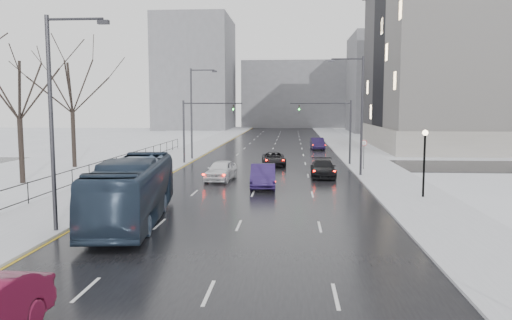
% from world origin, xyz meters
% --- Properties ---
extents(road, '(16.00, 150.00, 0.04)m').
position_xyz_m(road, '(0.00, 60.00, 0.02)').
color(road, black).
rests_on(road, ground).
extents(cross_road, '(130.00, 10.00, 0.04)m').
position_xyz_m(cross_road, '(0.00, 48.00, 0.02)').
color(cross_road, black).
rests_on(cross_road, ground).
extents(sidewalk_left, '(5.00, 150.00, 0.16)m').
position_xyz_m(sidewalk_left, '(-10.50, 60.00, 0.08)').
color(sidewalk_left, silver).
rests_on(sidewalk_left, ground).
extents(sidewalk_right, '(5.00, 150.00, 0.16)m').
position_xyz_m(sidewalk_right, '(10.50, 60.00, 0.08)').
color(sidewalk_right, silver).
rests_on(sidewalk_right, ground).
extents(park_strip, '(14.00, 150.00, 0.12)m').
position_xyz_m(park_strip, '(-20.00, 60.00, 0.06)').
color(park_strip, white).
rests_on(park_strip, ground).
extents(tree_park_d, '(8.75, 8.75, 12.50)m').
position_xyz_m(tree_park_d, '(-17.80, 34.00, 0.00)').
color(tree_park_d, black).
rests_on(tree_park_d, ground).
extents(tree_park_e, '(9.45, 9.45, 13.50)m').
position_xyz_m(tree_park_e, '(-18.20, 44.00, 0.00)').
color(tree_park_e, black).
rests_on(tree_park_e, ground).
extents(iron_fence, '(0.06, 70.00, 1.30)m').
position_xyz_m(iron_fence, '(-13.00, 30.00, 0.91)').
color(iron_fence, black).
rests_on(iron_fence, sidewalk_left).
extents(streetlight_r_mid, '(2.95, 0.25, 10.00)m').
position_xyz_m(streetlight_r_mid, '(8.17, 40.00, 5.62)').
color(streetlight_r_mid, '#2D2D33').
rests_on(streetlight_r_mid, ground).
extents(streetlight_l_near, '(2.95, 0.25, 10.00)m').
position_xyz_m(streetlight_l_near, '(-8.17, 20.00, 5.62)').
color(streetlight_l_near, '#2D2D33').
rests_on(streetlight_l_near, ground).
extents(streetlight_l_far, '(2.95, 0.25, 10.00)m').
position_xyz_m(streetlight_l_far, '(-8.17, 52.00, 5.62)').
color(streetlight_l_far, '#2D2D33').
rests_on(streetlight_l_far, ground).
extents(lamppost_r_mid, '(0.36, 0.36, 4.28)m').
position_xyz_m(lamppost_r_mid, '(11.00, 30.00, 2.94)').
color(lamppost_r_mid, black).
rests_on(lamppost_r_mid, sidewalk_right).
extents(mast_signal_right, '(6.10, 0.33, 6.50)m').
position_xyz_m(mast_signal_right, '(7.33, 48.00, 4.11)').
color(mast_signal_right, '#2D2D33').
rests_on(mast_signal_right, ground).
extents(mast_signal_left, '(6.10, 0.33, 6.50)m').
position_xyz_m(mast_signal_left, '(-7.33, 48.00, 4.11)').
color(mast_signal_left, '#2D2D33').
rests_on(mast_signal_left, ground).
extents(no_uturn_sign, '(0.60, 0.06, 2.70)m').
position_xyz_m(no_uturn_sign, '(9.20, 44.00, 2.30)').
color(no_uturn_sign, '#2D2D33').
rests_on(no_uturn_sign, sidewalk_right).
extents(bldg_far_right, '(24.00, 20.00, 22.00)m').
position_xyz_m(bldg_far_right, '(28.00, 115.00, 11.00)').
color(bldg_far_right, slate).
rests_on(bldg_far_right, ground).
extents(bldg_far_left, '(18.00, 22.00, 28.00)m').
position_xyz_m(bldg_far_left, '(-22.00, 125.00, 14.00)').
color(bldg_far_left, slate).
rests_on(bldg_far_left, ground).
extents(bldg_far_center, '(30.00, 18.00, 18.00)m').
position_xyz_m(bldg_far_center, '(4.00, 140.00, 9.00)').
color(bldg_far_center, slate).
rests_on(bldg_far_center, ground).
extents(bus, '(4.11, 11.88, 3.24)m').
position_xyz_m(bus, '(-5.48, 22.45, 1.66)').
color(bus, '#243347').
rests_on(bus, road).
extents(sedan_center_near, '(2.42, 4.91, 1.61)m').
position_xyz_m(sedan_center_near, '(-3.00, 36.91, 0.85)').
color(sedan_center_near, white).
rests_on(sedan_center_near, road).
extents(sedan_right_near, '(2.02, 5.16, 1.67)m').
position_xyz_m(sedan_right_near, '(0.52, 33.83, 0.88)').
color(sedan_right_near, '#2B1C55').
rests_on(sedan_right_near, road).
extents(sedan_right_cross, '(2.66, 5.00, 1.34)m').
position_xyz_m(sedan_right_cross, '(0.82, 47.00, 0.71)').
color(sedan_right_cross, black).
rests_on(sedan_right_cross, road).
extents(sedan_right_far, '(2.07, 5.00, 1.45)m').
position_xyz_m(sedan_right_far, '(5.22, 39.42, 0.76)').
color(sedan_right_far, black).
rests_on(sedan_right_far, road).
extents(sedan_right_distant, '(1.92, 4.89, 1.58)m').
position_xyz_m(sedan_right_distant, '(6.08, 65.95, 0.83)').
color(sedan_right_distant, '#1C1237').
rests_on(sedan_right_distant, road).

